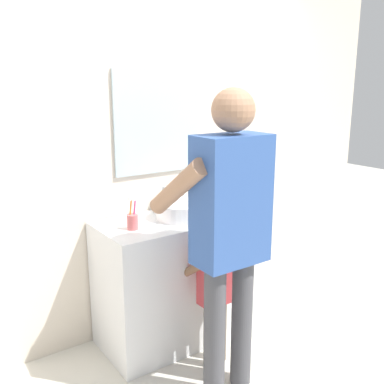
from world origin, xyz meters
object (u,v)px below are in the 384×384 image
object	(u,v)px
adult_parent	(229,219)
child_toddler	(215,283)
soap_bottle	(215,202)
toothbrush_cup	(133,221)

from	to	relation	value
adult_parent	child_toddler	bearing A→B (deg)	68.47
adult_parent	soap_bottle	bearing A→B (deg)	58.13
soap_bottle	adult_parent	bearing A→B (deg)	-121.87
toothbrush_cup	child_toddler	bearing A→B (deg)	-43.89
soap_bottle	child_toddler	world-z (taller)	soap_bottle
soap_bottle	adult_parent	world-z (taller)	adult_parent
toothbrush_cup	adult_parent	size ratio (longest dim) A/B	0.12
toothbrush_cup	child_toddler	world-z (taller)	toothbrush_cup
child_toddler	adult_parent	size ratio (longest dim) A/B	0.53
toothbrush_cup	soap_bottle	size ratio (longest dim) A/B	1.25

